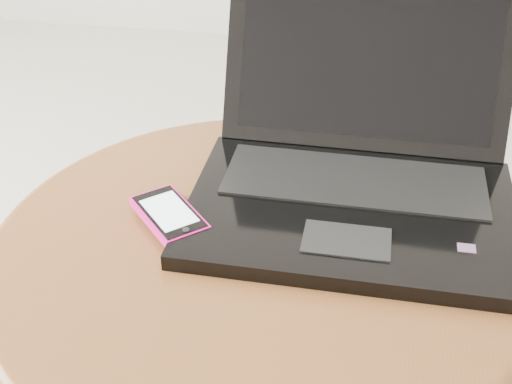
# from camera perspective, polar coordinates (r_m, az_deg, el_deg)

# --- Properties ---
(table) EXTENTS (0.63, 0.63, 0.50)m
(table) POSITION_cam_1_polar(r_m,az_deg,el_deg) (0.85, 0.02, -9.75)
(table) COLOR #532B18
(table) RESTS_ON ground
(laptop) EXTENTS (0.39, 0.37, 0.24)m
(laptop) POSITION_cam_1_polar(r_m,az_deg,el_deg) (0.85, 8.36, 2.26)
(laptop) COLOR black
(laptop) RESTS_ON table
(phone_black) EXTENTS (0.12, 0.12, 0.01)m
(phone_black) POSITION_cam_1_polar(r_m,az_deg,el_deg) (0.81, -6.73, -2.47)
(phone_black) COLOR black
(phone_black) RESTS_ON table
(phone_pink) EXTENTS (0.11, 0.12, 0.01)m
(phone_pink) POSITION_cam_1_polar(r_m,az_deg,el_deg) (0.80, -7.28, -1.92)
(phone_pink) COLOR #FF128E
(phone_pink) RESTS_ON phone_black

